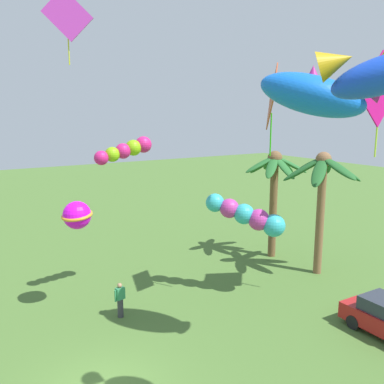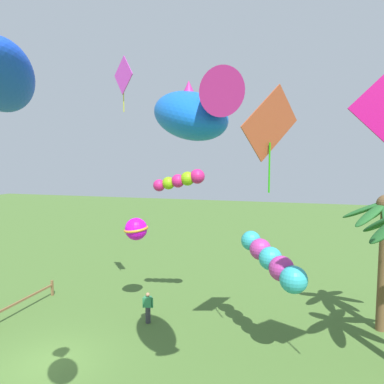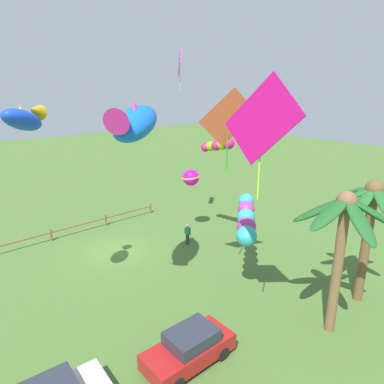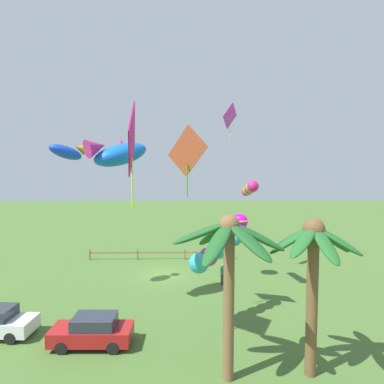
{
  "view_description": "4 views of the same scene",
  "coord_description": "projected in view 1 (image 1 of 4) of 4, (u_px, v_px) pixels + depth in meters",
  "views": [
    {
      "loc": [
        11.74,
        -3.86,
        8.92
      ],
      "look_at": [
        -2.91,
        5.25,
        5.64
      ],
      "focal_mm": 38.91,
      "sensor_mm": 36.0,
      "label": 1
    },
    {
      "loc": [
        11.28,
        9.45,
        8.25
      ],
      "look_at": [
        -2.5,
        5.41,
        6.97
      ],
      "focal_mm": 32.47,
      "sensor_mm": 36.0,
      "label": 2
    },
    {
      "loc": [
        10.55,
        20.07,
        11.09
      ],
      "look_at": [
        -1.74,
        6.1,
        5.38
      ],
      "focal_mm": 32.53,
      "sensor_mm": 36.0,
      "label": 3
    },
    {
      "loc": [
        -1.69,
        27.75,
        8.82
      ],
      "look_at": [
        -2.18,
        4.97,
        7.1
      ],
      "focal_mm": 32.66,
      "sensor_mm": 36.0,
      "label": 4
    }
  ],
  "objects": [
    {
      "name": "kite_fish_7",
      "position": [
        378.0,
        72.0,
        8.83
      ],
      "size": [
        2.61,
        2.41,
        1.46
      ],
      "color": "blue"
    },
    {
      "name": "palm_tree_0",
      "position": [
        274.0,
        178.0,
        25.48
      ],
      "size": [
        3.74,
        3.86,
        6.68
      ],
      "color": "brown",
      "rests_on": "ground"
    },
    {
      "name": "kite_diamond_6",
      "position": [
        67.0,
        16.0,
        15.92
      ],
      "size": [
        1.28,
        1.68,
        2.89
      ],
      "color": "#C538B8"
    },
    {
      "name": "kite_fish_1",
      "position": [
        319.0,
        92.0,
        13.3
      ],
      "size": [
        4.06,
        3.58,
        2.08
      ],
      "color": "blue"
    },
    {
      "name": "palm_tree_1",
      "position": [
        322.0,
        180.0,
        22.64
      ],
      "size": [
        4.64,
        4.05,
        6.88
      ],
      "color": "brown",
      "rests_on": "ground"
    },
    {
      "name": "spectator_0",
      "position": [
        120.0,
        300.0,
        18.35
      ],
      "size": [
        0.3,
        0.54,
        1.59
      ],
      "color": "#38383D",
      "rests_on": "ground"
    },
    {
      "name": "kite_diamond_0",
      "position": [
        272.0,
        98.0,
        17.67
      ],
      "size": [
        2.19,
        1.88,
        3.94
      ],
      "color": "#B24B2A"
    },
    {
      "name": "kite_tube_4",
      "position": [
        126.0,
        150.0,
        19.22
      ],
      "size": [
        0.79,
        2.84,
        1.23
      ],
      "color": "#D21E72"
    },
    {
      "name": "kite_tube_2",
      "position": [
        248.0,
        215.0,
        20.06
      ],
      "size": [
        3.17,
        2.92,
        1.94
      ],
      "color": "#2EA9B4"
    },
    {
      "name": "kite_diamond_5",
      "position": [
        380.0,
        90.0,
        17.58
      ],
      "size": [
        0.4,
        3.24,
        4.52
      ],
      "color": "#BF0E6F"
    },
    {
      "name": "kite_ball_3",
      "position": [
        77.0,
        215.0,
        18.2
      ],
      "size": [
        1.87,
        1.87,
        1.24
      ],
      "color": "#E90EEB"
    }
  ]
}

